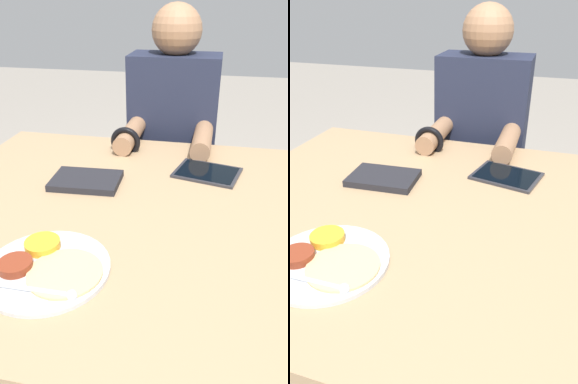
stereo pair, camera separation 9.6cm
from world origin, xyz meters
The scene contains 6 objects.
ground_plane centered at (0.00, 0.00, 0.00)m, with size 12.00×12.00×0.00m, color gray.
dining_table centered at (0.00, 0.00, 0.38)m, with size 1.09×1.05×0.76m.
thali_tray centered at (-0.06, -0.28, 0.77)m, with size 0.27×0.27×0.03m.
red_notebook centered at (-0.12, 0.12, 0.77)m, with size 0.21×0.15×0.02m.
tablet_device centered at (0.24, 0.26, 0.77)m, with size 0.23×0.19×0.01m.
person_diner centered at (0.07, 0.70, 0.60)m, with size 0.37×0.47×1.25m.
Camera 2 is at (0.35, -0.82, 1.28)m, focal length 35.00 mm.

